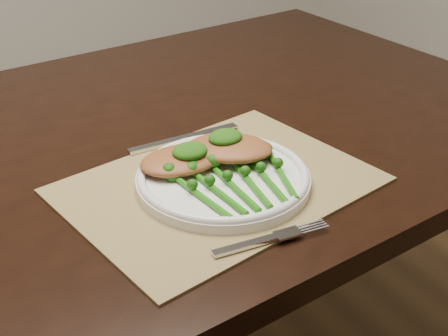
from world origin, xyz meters
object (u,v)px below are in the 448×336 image
placemat (218,185)px  chicken_fillet_left (181,160)px  dinner_plate (223,177)px  dining_table (129,311)px  broccolini_bundle (243,185)px

placemat → chicken_fillet_left: size_ratio=3.42×
dinner_plate → chicken_fillet_left: bearing=128.5°
dining_table → broccolini_bundle: broccolini_bundle is taller
placemat → chicken_fillet_left: bearing=118.7°
dinner_plate → broccolini_bundle: (0.01, -0.04, 0.01)m
dining_table → placemat: 0.44m
placemat → dinner_plate: dinner_plate is taller
chicken_fillet_left → broccolini_bundle: bearing=-60.5°
chicken_fillet_left → placemat: bearing=-48.8°
placemat → dinner_plate: (0.01, -0.01, 0.01)m
dinner_plate → chicken_fillet_left: size_ratio=2.02×
broccolini_bundle → placemat: bearing=106.7°
placemat → broccolini_bundle: broccolini_bundle is taller
dinner_plate → chicken_fillet_left: chicken_fillet_left is taller
dining_table → dinner_plate: (0.09, -0.21, 0.39)m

